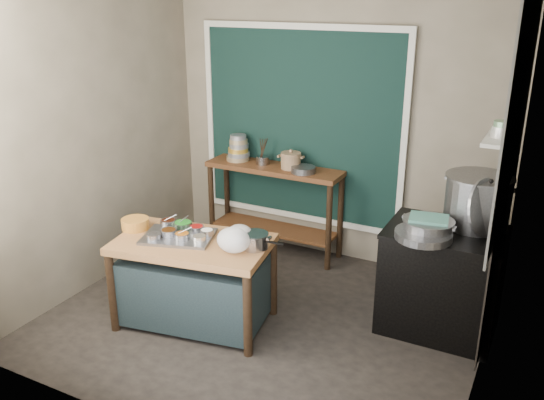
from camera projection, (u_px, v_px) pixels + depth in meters
The scene contains 30 objects.
floor at pixel (264, 319), 4.95m from camera, with size 3.50×3.00×0.02m, color #2B2521.
back_wall at pixel (334, 124), 5.73m from camera, with size 3.50×0.02×2.80m, color gray.
left_wall at pixel (92, 137), 5.22m from camera, with size 0.02×3.00×2.80m, color gray.
right_wall at pixel (503, 197), 3.71m from camera, with size 0.02×3.00×2.80m, color gray.
curtain_panel at pixel (300, 126), 5.86m from camera, with size 2.10×0.02×1.90m, color black.
curtain_frame at pixel (300, 126), 5.85m from camera, with size 2.22×0.03×2.02m, color beige, non-canonical shape.
tile_panel at pixel (517, 113), 4.03m from camera, with size 0.02×1.70×1.70m, color #B2B2AA.
soot_patch at pixel (498, 256), 4.50m from camera, with size 0.01×1.30×1.30m, color black.
wall_shelf at pixel (502, 137), 4.41m from camera, with size 0.22×0.70×0.03m, color beige.
prep_table at pixel (194, 282), 4.78m from camera, with size 1.25×0.72×0.75m, color #9C6738.
back_counter at pixel (274, 209), 6.09m from camera, with size 1.45×0.40×0.95m, color #593319.
stove_block at pixel (441, 282), 4.68m from camera, with size 0.90×0.68×0.85m, color black.
stove_top at pixel (447, 232), 4.53m from camera, with size 0.92×0.69×0.03m, color black.
condiment_tray at pixel (179, 236), 4.70m from camera, with size 0.56×0.40×0.03m, color gray.
condiment_bowls at pixel (181, 230), 4.72m from camera, with size 0.53×0.41×0.06m.
yellow_basin at pixel (135, 224), 4.88m from camera, with size 0.23×0.23×0.09m, color #B66321.
saucepan at pixel (255, 241), 4.51m from camera, with size 0.22×0.22×0.12m, color gray, non-canonical shape.
plastic_bag_a at pixel (233, 240), 4.42m from camera, with size 0.27×0.23×0.20m, color white.
plastic_bag_b at pixel (240, 234), 4.58m from camera, with size 0.21×0.18×0.16m, color white.
bowl_stack at pixel (238, 149), 6.10m from camera, with size 0.24×0.24×0.27m.
utensil_cup at pixel (263, 160), 5.98m from camera, with size 0.14×0.14×0.09m, color gray.
ceramic_crock at pixel (291, 162), 5.82m from camera, with size 0.22×0.22×0.15m, color #836647, non-canonical shape.
wide_bowl at pixel (303, 170), 5.71m from camera, with size 0.24×0.24×0.06m, color gray.
stock_pot at pixel (477, 201), 4.54m from camera, with size 0.54×0.54×0.42m, color gray, non-canonical shape.
pot_lid at pixel (485, 208), 4.36m from camera, with size 0.46×0.46×0.02m, color gray.
steamer at pixel (428, 228), 4.41m from camera, with size 0.40×0.40×0.13m, color gray, non-canonical shape.
green_cloth at pixel (429, 218), 4.38m from camera, with size 0.29×0.22×0.02m, color #478372.
shallow_pan at pixel (423, 235), 4.37m from camera, with size 0.43×0.43×0.06m, color gray.
shelf_bowl_stack at pixel (502, 130), 4.31m from camera, with size 0.16×0.16×0.13m.
shelf_bowl_green at pixel (507, 125), 4.61m from camera, with size 0.13×0.13×0.05m, color gray.
Camera 1 is at (2.03, -3.79, 2.66)m, focal length 38.00 mm.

